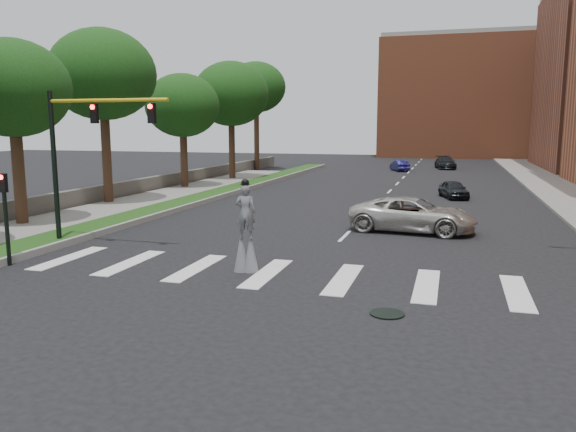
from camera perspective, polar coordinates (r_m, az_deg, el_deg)
The scene contains 19 objects.
ground_plane at distance 17.39m, azimuth 0.86°, elevation -6.98°, with size 160.00×160.00×0.00m, color black.
grass_median at distance 39.76m, azimuth -7.42°, elevation 2.26°, with size 2.00×60.00×0.25m, color #183D11.
median_curb at distance 39.34m, azimuth -6.02°, elevation 2.24°, with size 0.20×60.00×0.28m, color gray.
sidewalk_left at distance 32.61m, azimuth -19.40°, elevation 0.26°, with size 4.00×60.00×0.18m, color slate.
stone_wall at distance 43.94m, azimuth -12.96°, elevation 3.31°, with size 0.50×56.00×1.10m, color #524E46.
manhole at distance 14.97m, azimuth 10.03°, elevation -9.74°, with size 0.90×0.90×0.04m, color black.
building_backdrop at distance 94.21m, azimuth 17.66°, elevation 11.24°, with size 26.00×14.00×18.00m, color #A85534.
traffic_signal at distance 23.84m, azimuth -20.48°, elevation 6.93°, with size 5.30×0.23×6.20m.
secondary_signal at distance 21.68m, azimuth -26.78°, elevation 0.51°, with size 0.25×0.21×3.23m.
stilt_performer at distance 18.70m, azimuth -4.31°, elevation -1.86°, with size 0.84×0.56×3.12m.
suv_crossing at distance 26.48m, azimuth 12.57°, elevation 0.15°, with size 2.63×5.71×1.59m, color beige.
car_near at distance 39.55m, azimuth 16.47°, elevation 2.61°, with size 1.40×3.47×1.18m, color black.
car_mid at distance 62.25m, azimuth 11.25°, elevation 5.05°, with size 1.24×3.56×1.17m, color #17164F.
car_far at distance 66.79m, azimuth 15.68°, elevation 5.25°, with size 1.97×4.85×1.41m, color black.
tree_1 at distance 29.84m, azimuth -26.21°, elevation 11.49°, with size 5.38×5.38×8.87m.
tree_2 at distance 36.47m, azimuth -18.33°, elevation 13.43°, with size 6.41×6.41×10.61m.
tree_3 at distance 44.33m, azimuth -10.67°, elevation 10.94°, with size 5.67×5.67×8.79m.
tree_4 at distance 51.10m, azimuth -5.81°, elevation 12.21°, with size 6.69×6.69×10.50m.
tree_5 at distance 62.62m, azimuth -3.25°, elevation 12.89°, with size 6.42×6.42×11.74m.
Camera 1 is at (4.47, -16.10, 4.82)m, focal length 35.00 mm.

